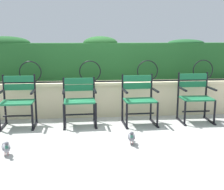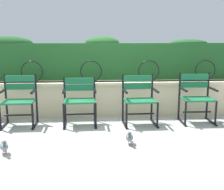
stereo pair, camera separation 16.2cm
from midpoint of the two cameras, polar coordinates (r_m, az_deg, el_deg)
The scene contains 10 objects.
ground_plane at distance 5.21m, azimuth 0.92°, elevation -6.01°, with size 60.00×60.00×0.00m, color #9E9E99.
stone_wall at distance 5.85m, azimuth 0.34°, elevation -0.59°, with size 6.65×0.41×0.68m.
iron_arch_fence at distance 5.68m, azimuth -2.65°, elevation 4.29°, with size 6.13×0.02×0.42m.
hedge_row at distance 6.15m, azimuth -0.56°, elevation 6.99°, with size 6.52×0.48×0.88m.
park_chair_leftmost at distance 5.39m, azimuth -16.80°, elevation -0.77°, with size 0.59×0.53×0.89m.
park_chair_centre_left at distance 5.24m, azimuth -5.43°, elevation -0.81°, with size 0.60×0.54×0.83m.
park_chair_centre_right at distance 5.27m, azimuth 6.20°, elevation -0.64°, with size 0.61×0.55×0.88m.
park_chair_rightmost at distance 5.61m, azimuth 16.89°, elevation -0.30°, with size 0.59×0.53×0.89m.
pigeon_near_chairs at distance 4.21m, azimuth -19.21°, elevation -9.35°, with size 0.17×0.28×0.22m.
pigeon_far_side at distance 4.34m, azimuth 4.51°, elevation -8.12°, with size 0.12×0.29×0.22m.
Camera 2 is at (-0.32, -4.97, 1.55)m, focal length 47.01 mm.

